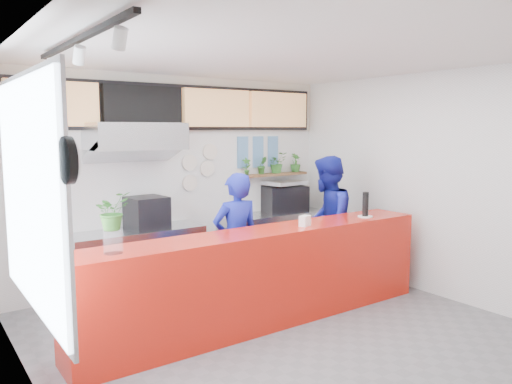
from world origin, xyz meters
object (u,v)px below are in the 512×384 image
espresso_machine (285,199)px  staff_center (236,242)px  panini_oven (147,213)px  staff_right (326,222)px  pepper_mill (365,204)px  service_counter (264,277)px

espresso_machine → staff_center: (-1.74, -1.22, -0.25)m
panini_oven → staff_right: 2.51m
staff_center → staff_right: 1.56m
panini_oven → pepper_mill: size_ratio=1.54×
staff_right → staff_center: bearing=-32.9°
espresso_machine → staff_right: staff_right is taller
staff_center → pepper_mill: bearing=162.3°
espresso_machine → staff_center: bearing=-131.7°
service_counter → pepper_mill: bearing=-2.8°
service_counter → pepper_mill: size_ratio=14.33×
service_counter → espresso_machine: bearing=46.0°
pepper_mill → staff_center: bearing=157.3°
service_counter → espresso_machine: (1.74, 1.80, 0.56)m
staff_center → service_counter: bearing=95.1°
espresso_machine → staff_right: 1.21m
staff_right → pepper_mill: 0.77m
staff_right → pepper_mill: size_ratio=5.95×
espresso_machine → pepper_mill: 1.89m
staff_center → pepper_mill: staff_center is taller
pepper_mill → panini_oven: bearing=139.9°
pepper_mill → espresso_machine: bearing=85.3°
staff_right → espresso_machine: bearing=-133.0°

